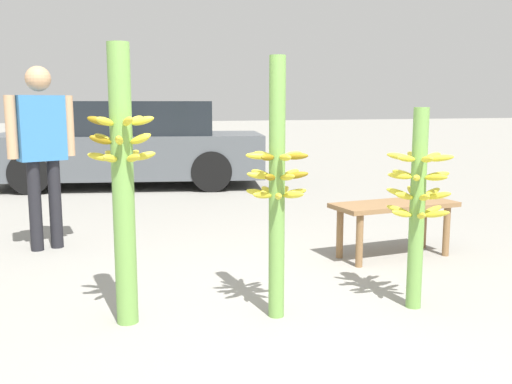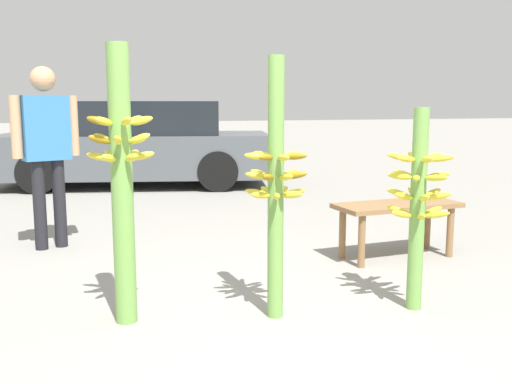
{
  "view_description": "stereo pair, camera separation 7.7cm",
  "coord_description": "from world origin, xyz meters",
  "px_view_note": "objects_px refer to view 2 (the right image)",
  "views": [
    {
      "loc": [
        -1.24,
        -2.92,
        1.34
      ],
      "look_at": [
        0.02,
        0.71,
        0.74
      ],
      "focal_mm": 40.0,
      "sensor_mm": 36.0,
      "label": 1
    },
    {
      "loc": [
        -1.17,
        -2.95,
        1.34
      ],
      "look_at": [
        0.02,
        0.71,
        0.74
      ],
      "focal_mm": 40.0,
      "sensor_mm": 36.0,
      "label": 2
    }
  ],
  "objects_px": {
    "banana_stalk_right": "(418,202)",
    "parked_car": "(138,145)",
    "banana_stalk_left": "(122,180)",
    "vendor_person": "(46,141)",
    "banana_stalk_center": "(276,186)",
    "market_bench": "(397,212)"
  },
  "relations": [
    {
      "from": "banana_stalk_left",
      "to": "banana_stalk_center",
      "type": "xyz_separation_m",
      "value": [
        0.91,
        -0.2,
        -0.05
      ]
    },
    {
      "from": "banana_stalk_left",
      "to": "vendor_person",
      "type": "distance_m",
      "value": 2.15
    },
    {
      "from": "market_bench",
      "to": "parked_car",
      "type": "height_order",
      "value": "parked_car"
    },
    {
      "from": "banana_stalk_left",
      "to": "market_bench",
      "type": "bearing_deg",
      "value": 18.2
    },
    {
      "from": "banana_stalk_right",
      "to": "banana_stalk_center",
      "type": "bearing_deg",
      "value": 170.86
    },
    {
      "from": "banana_stalk_left",
      "to": "parked_car",
      "type": "height_order",
      "value": "banana_stalk_left"
    },
    {
      "from": "banana_stalk_center",
      "to": "market_bench",
      "type": "bearing_deg",
      "value": 33.65
    },
    {
      "from": "banana_stalk_center",
      "to": "parked_car",
      "type": "distance_m",
      "value": 6.28
    },
    {
      "from": "banana_stalk_right",
      "to": "market_bench",
      "type": "height_order",
      "value": "banana_stalk_right"
    },
    {
      "from": "banana_stalk_left",
      "to": "banana_stalk_right",
      "type": "distance_m",
      "value": 1.87
    },
    {
      "from": "banana_stalk_left",
      "to": "banana_stalk_center",
      "type": "height_order",
      "value": "banana_stalk_left"
    },
    {
      "from": "vendor_person",
      "to": "market_bench",
      "type": "distance_m",
      "value": 3.23
    },
    {
      "from": "banana_stalk_right",
      "to": "market_bench",
      "type": "relative_size",
      "value": 1.17
    },
    {
      "from": "banana_stalk_left",
      "to": "vendor_person",
      "type": "bearing_deg",
      "value": 103.37
    },
    {
      "from": "banana_stalk_right",
      "to": "parked_car",
      "type": "height_order",
      "value": "parked_car"
    },
    {
      "from": "banana_stalk_center",
      "to": "banana_stalk_right",
      "type": "bearing_deg",
      "value": -9.14
    },
    {
      "from": "banana_stalk_left",
      "to": "banana_stalk_center",
      "type": "bearing_deg",
      "value": -12.6
    },
    {
      "from": "banana_stalk_right",
      "to": "parked_car",
      "type": "bearing_deg",
      "value": 99.4
    },
    {
      "from": "market_bench",
      "to": "banana_stalk_right",
      "type": "bearing_deg",
      "value": -120.26
    },
    {
      "from": "banana_stalk_right",
      "to": "parked_car",
      "type": "distance_m",
      "value": 6.51
    },
    {
      "from": "parked_car",
      "to": "banana_stalk_right",
      "type": "bearing_deg",
      "value": -157.18
    },
    {
      "from": "banana_stalk_center",
      "to": "vendor_person",
      "type": "xyz_separation_m",
      "value": [
        -1.4,
        2.29,
        0.17
      ]
    }
  ]
}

